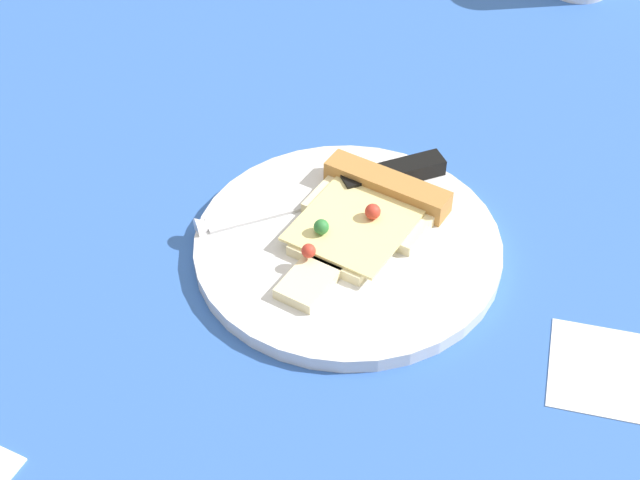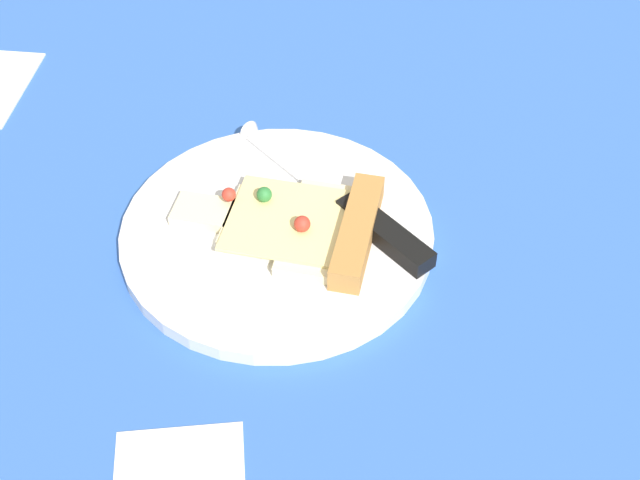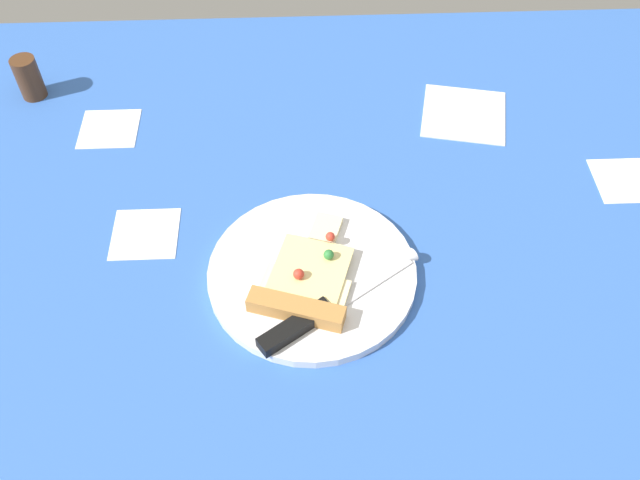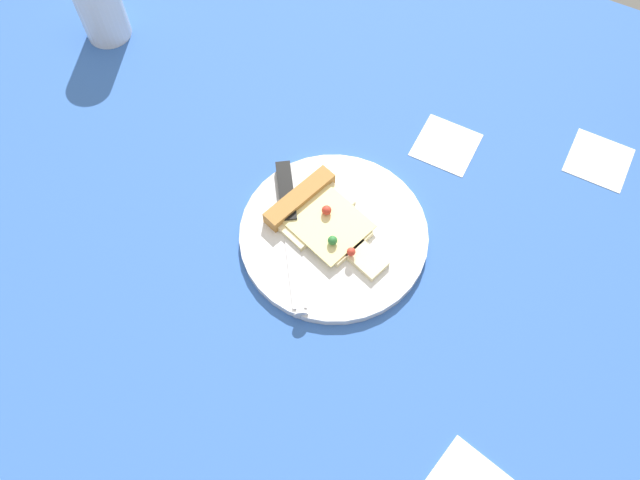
# 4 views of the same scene
# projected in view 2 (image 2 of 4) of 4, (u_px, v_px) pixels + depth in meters

# --- Properties ---
(ground_plane) EXTENTS (1.40, 1.40, 0.03)m
(ground_plane) POSITION_uv_depth(u_px,v_px,m) (380.00, 210.00, 0.79)
(ground_plane) COLOR #3360B7
(ground_plane) RESTS_ON ground
(plate) EXTENTS (0.27, 0.27, 0.01)m
(plate) POSITION_uv_depth(u_px,v_px,m) (277.00, 233.00, 0.74)
(plate) COLOR silver
(plate) RESTS_ON ground_plane
(pizza_slice) EXTENTS (0.19, 0.14, 0.03)m
(pizza_slice) POSITION_uv_depth(u_px,v_px,m) (306.00, 226.00, 0.73)
(pizza_slice) COLOR beige
(pizza_slice) RESTS_ON plate
(knife) EXTENTS (0.15, 0.21, 0.02)m
(knife) POSITION_uv_depth(u_px,v_px,m) (348.00, 206.00, 0.75)
(knife) COLOR silver
(knife) RESTS_ON plate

